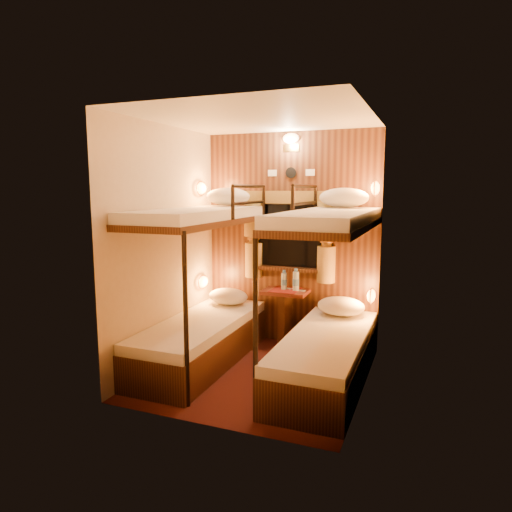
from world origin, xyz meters
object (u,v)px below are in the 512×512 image
at_px(bottle_right, 296,281).
at_px(bunk_left, 201,309).
at_px(bottle_left, 284,281).
at_px(bunk_right, 327,323).
at_px(table, 285,310).

bearing_deg(bottle_right, bunk_left, -134.06).
bearing_deg(bottle_left, bottle_right, -2.63).
xyz_separation_m(bunk_right, bottle_right, (-0.53, 0.79, 0.20)).
distance_m(table, bottle_right, 0.36).
height_order(bunk_left, bottle_right, bunk_left).
xyz_separation_m(bunk_right, bottle_left, (-0.67, 0.80, 0.19)).
distance_m(bunk_left, bottle_left, 1.03).
distance_m(bunk_left, bottle_right, 1.12).
relative_size(bunk_left, bunk_right, 1.00).
distance_m(bunk_left, bunk_right, 1.30).
xyz_separation_m(bottle_left, bottle_right, (0.14, -0.01, 0.01)).
bearing_deg(bottle_left, bunk_left, -128.13).
bearing_deg(bottle_right, bunk_right, -56.20).
height_order(bunk_right, bottle_right, bunk_right).
relative_size(bunk_left, bottle_left, 8.52).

